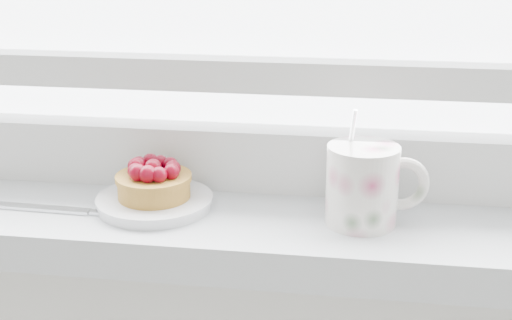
% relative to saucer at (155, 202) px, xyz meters
% --- Properties ---
extents(saucer, '(0.12, 0.12, 0.01)m').
position_rel_saucer_xyz_m(saucer, '(0.00, 0.00, 0.00)').
color(saucer, silver).
rests_on(saucer, windowsill).
extents(raspberry_tart, '(0.08, 0.08, 0.04)m').
position_rel_saucer_xyz_m(raspberry_tart, '(-0.00, -0.00, 0.02)').
color(raspberry_tart, '#91611F').
rests_on(raspberry_tart, saucer).
extents(floral_mug, '(0.11, 0.08, 0.12)m').
position_rel_saucer_xyz_m(floral_mug, '(0.22, -0.01, 0.04)').
color(floral_mug, silver).
rests_on(floral_mug, windowsill).
extents(fork, '(0.22, 0.03, 0.00)m').
position_rel_saucer_xyz_m(fork, '(-0.08, -0.03, -0.00)').
color(fork, silver).
rests_on(fork, windowsill).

